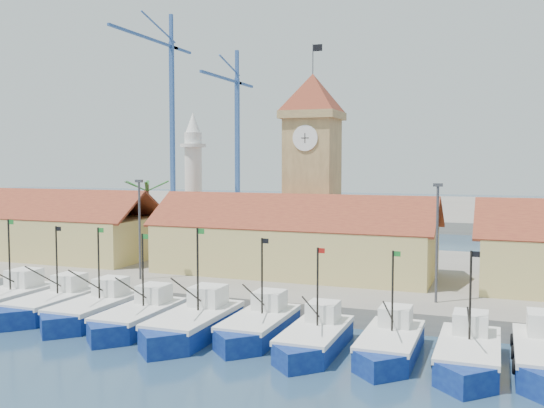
% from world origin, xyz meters
% --- Properties ---
extents(ground, '(400.00, 400.00, 0.00)m').
position_xyz_m(ground, '(0.00, 0.00, 0.00)').
color(ground, navy).
rests_on(ground, ground).
extents(quay, '(140.00, 32.00, 1.50)m').
position_xyz_m(quay, '(0.00, 24.00, 0.75)').
color(quay, gray).
rests_on(quay, ground).
extents(terminal, '(240.00, 80.00, 2.00)m').
position_xyz_m(terminal, '(0.00, 110.00, 1.00)').
color(terminal, gray).
rests_on(terminal, ground).
extents(boat_0, '(3.80, 10.42, 7.88)m').
position_xyz_m(boat_0, '(-19.04, 2.73, 0.81)').
color(boat_0, navy).
rests_on(boat_0, ground).
extents(boat_1, '(3.57, 9.79, 7.40)m').
position_xyz_m(boat_1, '(-14.72, 3.32, 0.77)').
color(boat_1, navy).
rests_on(boat_1, ground).
extents(boat_2, '(3.62, 9.93, 7.51)m').
position_xyz_m(boat_2, '(-10.43, 2.93, 0.78)').
color(boat_2, navy).
rests_on(boat_2, ground).
extents(boat_3, '(3.51, 9.62, 7.28)m').
position_xyz_m(boat_3, '(-6.01, 2.22, 0.75)').
color(boat_3, navy).
rests_on(boat_3, ground).
extents(boat_4, '(3.83, 10.49, 7.94)m').
position_xyz_m(boat_4, '(-1.39, 1.90, 0.82)').
color(boat_4, navy).
rests_on(boat_4, ground).
extents(boat_5, '(3.49, 9.57, 7.24)m').
position_xyz_m(boat_5, '(2.96, 3.28, 0.75)').
color(boat_5, navy).
rests_on(boat_5, ground).
extents(boat_6, '(3.37, 9.22, 6.98)m').
position_xyz_m(boat_6, '(7.41, 1.83, 0.72)').
color(boat_6, navy).
rests_on(boat_6, ground).
extents(boat_7, '(3.35, 9.19, 6.95)m').
position_xyz_m(boat_7, '(12.16, 2.32, 0.72)').
color(boat_7, navy).
rests_on(boat_7, ground).
extents(boat_8, '(3.51, 9.61, 7.27)m').
position_xyz_m(boat_8, '(16.83, 1.83, 0.75)').
color(boat_8, navy).
rests_on(boat_8, ground).
extents(hall_left, '(31.20, 10.13, 7.61)m').
position_xyz_m(hall_left, '(-32.00, 20.00, 3.99)').
color(hall_left, tan).
rests_on(hall_left, quay).
extents(hall_center, '(27.04, 10.13, 7.61)m').
position_xyz_m(hall_center, '(0.00, 20.00, 3.99)').
color(hall_center, tan).
rests_on(hall_center, quay).
extents(clock_tower, '(5.80, 5.80, 22.70)m').
position_xyz_m(clock_tower, '(0.00, 26.00, 11.96)').
color(clock_tower, tan).
rests_on(clock_tower, quay).
extents(minaret, '(3.00, 3.00, 16.30)m').
position_xyz_m(minaret, '(-15.00, 28.00, 9.73)').
color(minaret, silver).
rests_on(minaret, quay).
extents(palm_tree, '(5.60, 5.03, 8.39)m').
position_xyz_m(palm_tree, '(-20.00, 26.00, 6.25)').
color(palm_tree, brown).
rests_on(palm_tree, quay).
extents(lamp_posts, '(80.70, 0.25, 9.03)m').
position_xyz_m(lamp_posts, '(0.50, 12.00, 6.48)').
color(lamp_posts, '#3F3F44').
rests_on(lamp_posts, quay).
extents(crane_blue_far, '(1.00, 36.49, 47.29)m').
position_xyz_m(crane_blue_far, '(-60.23, 100.19, 28.55)').
color(crane_blue_far, '#2F5290').
rests_on(crane_blue_far, terminal).
extents(crane_blue_near, '(1.00, 30.08, 38.35)m').
position_xyz_m(crane_blue_near, '(-44.76, 106.87, 23.08)').
color(crane_blue_near, '#2F5290').
rests_on(crane_blue_near, terminal).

